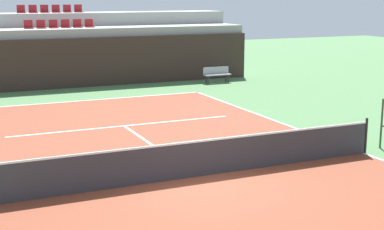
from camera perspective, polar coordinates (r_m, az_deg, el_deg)
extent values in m
plane|color=#477042|center=(14.92, 0.60, -6.21)|extent=(80.00, 80.00, 0.00)
cube|color=brown|center=(14.92, 0.60, -6.19)|extent=(11.00, 24.00, 0.01)
cube|color=white|center=(25.95, -10.48, 1.45)|extent=(11.00, 0.10, 0.00)
cube|color=white|center=(17.80, 16.79, -3.68)|extent=(0.10, 24.00, 0.00)
cube|color=white|center=(20.70, -6.82, -1.09)|extent=(8.26, 0.10, 0.00)
cube|color=white|center=(17.75, -3.72, -3.22)|extent=(0.10, 6.40, 0.00)
cube|color=#33231E|center=(29.55, -12.40, 5.08)|extent=(20.31, 0.30, 2.52)
cube|color=#9E9E99|center=(30.85, -12.94, 5.74)|extent=(20.31, 2.40, 2.95)
cube|color=#9E9E99|center=(33.16, -13.79, 6.74)|extent=(20.31, 2.40, 3.67)
cube|color=maroon|center=(30.46, -16.01, 8.34)|extent=(0.44, 0.44, 0.04)
cube|color=maroon|center=(30.65, -16.09, 8.76)|extent=(0.44, 0.04, 0.40)
cube|color=maroon|center=(30.56, -14.83, 8.41)|extent=(0.44, 0.44, 0.04)
cube|color=maroon|center=(30.75, -14.91, 8.84)|extent=(0.44, 0.04, 0.40)
cube|color=maroon|center=(30.67, -13.65, 8.48)|extent=(0.44, 0.44, 0.04)
cube|color=maroon|center=(30.85, -13.74, 8.90)|extent=(0.44, 0.04, 0.40)
cube|color=maroon|center=(30.79, -12.48, 8.55)|extent=(0.44, 0.44, 0.04)
cube|color=maroon|center=(30.98, -12.58, 8.97)|extent=(0.44, 0.04, 0.40)
cube|color=maroon|center=(30.93, -11.33, 8.61)|extent=(0.44, 0.44, 0.04)
cube|color=maroon|center=(31.11, -11.43, 9.03)|extent=(0.44, 0.04, 0.40)
cube|color=maroon|center=(31.07, -10.18, 8.67)|extent=(0.44, 0.44, 0.04)
cube|color=maroon|center=(31.25, -10.29, 9.09)|extent=(0.44, 0.04, 0.40)
cube|color=maroon|center=(32.81, -16.70, 9.78)|extent=(0.44, 0.44, 0.04)
cube|color=maroon|center=(33.00, -16.77, 10.17)|extent=(0.44, 0.04, 0.40)
cube|color=maroon|center=(32.90, -15.60, 9.85)|extent=(0.44, 0.44, 0.04)
cube|color=maroon|center=(33.09, -15.67, 10.23)|extent=(0.44, 0.04, 0.40)
cube|color=maroon|center=(33.00, -14.50, 9.91)|extent=(0.44, 0.44, 0.04)
cube|color=maroon|center=(33.19, -14.58, 10.30)|extent=(0.44, 0.04, 0.40)
cube|color=maroon|center=(33.11, -13.41, 9.97)|extent=(0.44, 0.44, 0.04)
cube|color=maroon|center=(33.30, -13.49, 10.35)|extent=(0.44, 0.04, 0.40)
cube|color=maroon|center=(33.24, -12.32, 10.03)|extent=(0.44, 0.44, 0.04)
cube|color=maroon|center=(33.43, -12.41, 10.41)|extent=(0.44, 0.04, 0.40)
cube|color=maroon|center=(33.37, -11.25, 10.08)|extent=(0.44, 0.44, 0.04)
cube|color=maroon|center=(33.56, -11.34, 10.46)|extent=(0.44, 0.04, 0.40)
cylinder|color=black|center=(17.70, 17.02, -1.99)|extent=(0.08, 0.08, 1.07)
cube|color=#333338|center=(14.78, 0.60, -4.47)|extent=(10.90, 0.02, 0.92)
cube|color=white|center=(14.65, 0.60, -2.65)|extent=(10.90, 0.04, 0.05)
cylinder|color=#334C2D|center=(18.42, 18.45, -0.82)|extent=(0.06, 0.06, 1.55)
cube|color=#99999E|center=(30.63, 2.55, 4.05)|extent=(1.50, 0.40, 0.05)
cube|color=#99999E|center=(30.76, 2.41, 4.50)|extent=(1.50, 0.04, 0.36)
cube|color=#2D2D33|center=(30.28, 1.65, 3.51)|extent=(0.06, 0.06, 0.42)
cube|color=#2D2D33|center=(30.81, 3.67, 3.64)|extent=(0.06, 0.06, 0.42)
cube|color=#2D2D33|center=(30.53, 1.42, 3.58)|extent=(0.06, 0.06, 0.42)
cube|color=#2D2D33|center=(31.06, 3.43, 3.71)|extent=(0.06, 0.06, 0.42)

